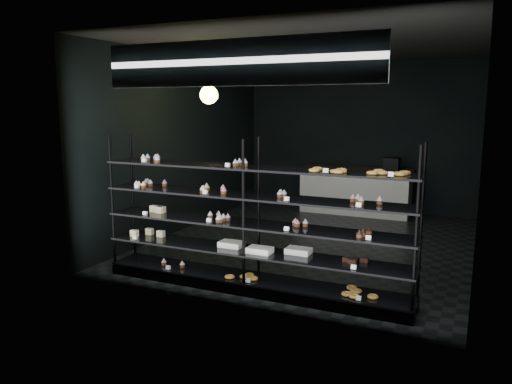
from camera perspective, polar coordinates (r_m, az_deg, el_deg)
room at (r=8.28m, az=6.80°, el=5.04°), size 5.01×6.01×3.20m
display_shelf at (r=6.21m, az=-0.76°, el=-5.65°), size 4.00×0.50×1.91m
signage at (r=5.55m, az=-2.54°, el=14.58°), size 3.30×0.05×0.50m
pendant_lamp at (r=7.97m, az=-5.41°, el=11.01°), size 0.28×0.28×0.87m
service_counter at (r=10.79m, az=11.32°, el=0.19°), size 2.36×0.65×1.23m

